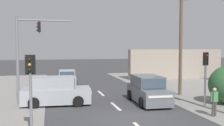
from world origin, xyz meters
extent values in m
plane|color=#3A3A3D|center=(0.00, 0.00, 0.00)|extent=(140.00, 140.00, 0.00)
cube|color=silver|center=(0.00, 3.00, 0.00)|extent=(0.20, 2.40, 0.01)
cube|color=silver|center=(0.00, 8.00, 0.00)|extent=(0.20, 2.40, 0.01)
cylinder|color=brown|center=(6.06, 5.66, 4.39)|extent=(0.26, 0.26, 8.78)
cylinder|color=slate|center=(-6.27, 5.11, 3.00)|extent=(0.18, 0.18, 6.00)
cylinder|color=slate|center=(-4.47, 5.14, 5.70)|extent=(3.60, 0.16, 0.11)
cube|color=black|center=(-4.83, 5.13, 5.25)|extent=(0.20, 0.26, 0.68)
cube|color=black|center=(-4.83, 5.13, 5.25)|extent=(0.05, 0.44, 0.84)
sphere|color=red|center=(-4.95, 5.13, 5.47)|extent=(0.13, 0.13, 0.13)
sphere|color=black|center=(-4.95, 5.13, 5.25)|extent=(0.13, 0.13, 0.13)
sphere|color=black|center=(-4.95, 5.13, 5.03)|extent=(0.13, 0.13, 0.13)
cylinder|color=slate|center=(5.46, 1.28, 1.40)|extent=(0.12, 0.12, 2.80)
cube|color=black|center=(5.46, 1.28, 3.14)|extent=(0.29, 0.24, 0.68)
cube|color=black|center=(5.46, 1.28, 3.14)|extent=(0.44, 0.11, 0.84)
sphere|color=red|center=(5.48, 1.16, 3.36)|extent=(0.13, 0.13, 0.13)
sphere|color=black|center=(5.48, 1.16, 3.14)|extent=(0.13, 0.13, 0.13)
sphere|color=black|center=(5.48, 1.16, 2.92)|extent=(0.13, 0.13, 0.13)
cylinder|color=slate|center=(-5.00, -1.79, 1.40)|extent=(0.12, 0.12, 2.80)
cube|color=black|center=(-5.00, -1.79, 3.14)|extent=(0.29, 0.24, 0.68)
cube|color=black|center=(-5.00, -1.79, 3.14)|extent=(0.44, 0.12, 0.84)
sphere|color=black|center=(-5.02, -1.91, 3.36)|extent=(0.13, 0.13, 0.13)
sphere|color=orange|center=(-5.02, -1.91, 3.14)|extent=(0.13, 0.13, 0.13)
sphere|color=black|center=(-5.02, -1.91, 2.92)|extent=(0.13, 0.13, 0.13)
cube|color=#A39384|center=(11.00, 16.00, 1.80)|extent=(12.00, 1.00, 3.60)
cube|color=#A3A8AD|center=(-2.45, 13.29, 0.54)|extent=(1.93, 4.29, 0.80)
cube|color=#A3A8AD|center=(-2.45, 13.24, 1.25)|extent=(1.66, 1.98, 0.62)
cube|color=#384756|center=(-2.40, 14.21, 1.25)|extent=(1.44, 0.14, 0.53)
cube|color=#384756|center=(-2.51, 12.27, 1.25)|extent=(1.41, 0.14, 0.50)
cube|color=white|center=(-2.33, 15.41, 0.72)|extent=(1.44, 0.12, 0.14)
cylinder|color=black|center=(-3.22, 14.64, 0.32)|extent=(0.23, 0.65, 0.64)
cylinder|color=black|center=(-1.53, 14.54, 0.32)|extent=(0.23, 0.65, 0.64)
cylinder|color=black|center=(-3.37, 12.04, 0.32)|extent=(0.23, 0.65, 0.64)
cylinder|color=black|center=(-1.67, 11.94, 0.32)|extent=(0.23, 0.65, 0.64)
cube|color=slate|center=(2.45, 3.46, 0.64)|extent=(1.99, 4.56, 1.00)
cube|color=slate|center=(2.45, 3.66, 1.52)|extent=(1.81, 2.76, 0.76)
cube|color=#384756|center=(2.41, 2.29, 1.52)|extent=(1.58, 0.11, 0.65)
cube|color=#384756|center=(2.50, 5.03, 1.52)|extent=(1.55, 0.11, 0.61)
cube|color=white|center=(2.37, 1.19, 0.86)|extent=(1.56, 0.09, 0.14)
cylinder|color=black|center=(3.32, 2.03, 0.36)|extent=(0.24, 0.73, 0.72)
cylinder|color=black|center=(1.48, 2.10, 0.36)|extent=(0.24, 0.73, 0.72)
cylinder|color=black|center=(3.41, 4.82, 0.36)|extent=(0.24, 0.73, 0.72)
cylinder|color=black|center=(1.57, 4.89, 0.36)|extent=(0.24, 0.73, 0.72)
cube|color=#A3A8AD|center=(-3.75, 4.40, 0.64)|extent=(4.60, 2.09, 1.00)
cube|color=#A3A8AD|center=(-3.95, 4.41, 1.52)|extent=(2.79, 1.87, 0.76)
cube|color=#384756|center=(-2.58, 4.33, 1.52)|extent=(0.15, 1.58, 0.65)
cube|color=#384756|center=(-5.31, 4.48, 1.52)|extent=(0.15, 1.55, 0.61)
cube|color=white|center=(-1.48, 4.27, 0.86)|extent=(0.13, 1.56, 0.14)
cylinder|color=black|center=(-2.30, 5.24, 0.36)|extent=(0.73, 0.26, 0.72)
cylinder|color=black|center=(-2.40, 3.40, 0.36)|extent=(0.73, 0.26, 0.72)
cylinder|color=black|center=(-5.09, 5.39, 0.36)|extent=(0.73, 0.26, 0.72)
cylinder|color=black|center=(-5.19, 3.55, 0.36)|extent=(0.73, 0.26, 0.72)
cylinder|color=#47423D|center=(4.63, -0.79, 0.42)|extent=(0.14, 0.14, 0.84)
cylinder|color=#47423D|center=(4.80, -0.74, 0.42)|extent=(0.14, 0.14, 0.84)
cube|color=#47844C|center=(4.72, -0.76, 1.12)|extent=(0.41, 0.31, 0.56)
sphere|color=tan|center=(4.72, -0.76, 1.52)|extent=(0.22, 0.22, 0.22)
cylinder|color=#47844C|center=(4.49, -0.82, 1.12)|extent=(0.09, 0.09, 0.54)
cylinder|color=#47844C|center=(4.94, -0.70, 1.12)|extent=(0.09, 0.09, 0.54)
camera|label=1|loc=(-4.22, -13.44, 3.89)|focal=42.00mm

